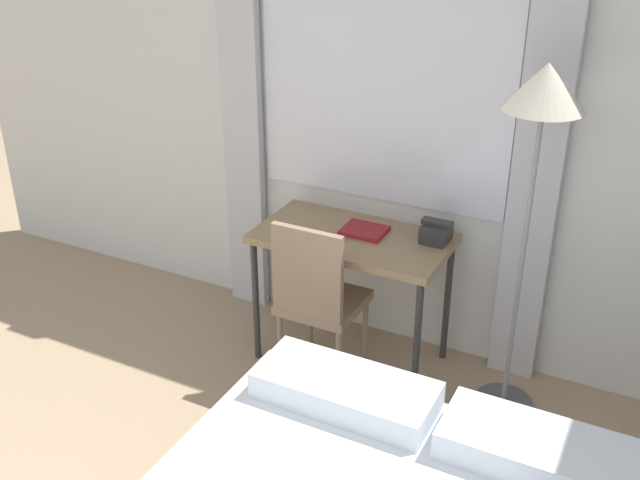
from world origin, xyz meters
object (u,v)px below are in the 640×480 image
at_px(standing_lamp, 540,127).
at_px(book, 364,230).
at_px(desk, 353,248).
at_px(desk_chair, 317,295).
at_px(telephone, 436,232).

relative_size(standing_lamp, book, 7.77).
bearing_deg(desk, desk_chair, -103.86).
height_order(standing_lamp, telephone, standing_lamp).
distance_m(desk_chair, book, 0.43).
xyz_separation_m(desk, standing_lamp, (0.88, -0.03, 0.80)).
relative_size(desk, book, 4.45).
relative_size(desk_chair, book, 4.16).
bearing_deg(book, standing_lamp, -5.65).
xyz_separation_m(desk, book, (0.04, 0.05, 0.09)).
xyz_separation_m(desk, desk_chair, (-0.07, -0.28, -0.16)).
height_order(desk_chair, telephone, desk_chair).
xyz_separation_m(desk_chair, standing_lamp, (0.95, 0.25, 0.96)).
distance_m(standing_lamp, book, 1.11).
height_order(desk, telephone, telephone).
xyz_separation_m(standing_lamp, telephone, (-0.48, 0.16, -0.67)).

